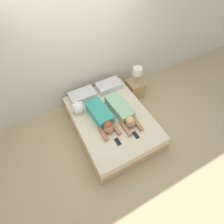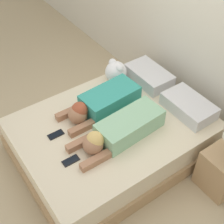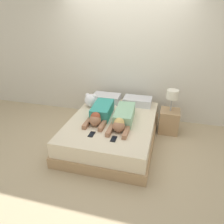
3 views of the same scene
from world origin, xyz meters
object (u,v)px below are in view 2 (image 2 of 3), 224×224
Objects in this scene: person_left at (101,103)px; cell_phone_right at (71,161)px; pillow_head_left at (149,75)px; nightstand at (223,167)px; plush_toy at (116,71)px; cell_phone_left at (56,135)px; bed at (112,137)px; person_right at (120,130)px; pillow_head_right at (189,106)px.

person_left reaches higher than cell_phone_right.
nightstand reaches higher than pillow_head_left.
cell_phone_right is 0.59× the size of plush_toy.
cell_phone_left is (0.15, -1.32, -0.07)m from pillow_head_left.
person_left is at bearing -81.58° from pillow_head_left.
bed is 0.39m from person_left.
pillow_head_left is 0.64× the size of nightstand.
nightstand reaches higher than person_right.
cell_phone_left and cell_phone_right have the same top height.
cell_phone_left is 0.37m from cell_phone_right.
nightstand is (1.53, 0.18, -0.29)m from plush_toy.
person_right is (0.42, -0.07, -0.01)m from person_left.
pillow_head_right is at bearing 69.09° from cell_phone_left.
person_left reaches higher than person_right.
bed is 0.63m from cell_phone_left.
person_left is 0.74m from cell_phone_right.
person_left is 1.37m from nightstand.
person_left reaches higher than pillow_head_right.
nightstand is (1.16, 1.18, -0.16)m from cell_phone_left.
nightstand is (1.20, 0.61, -0.26)m from person_left.
pillow_head_left is 0.56× the size of person_right.
pillow_head_right is at bearing 66.84° from bed.
pillow_head_left is 3.49× the size of cell_phone_left.
plush_toy reaches higher than person_right.
nightstand reaches higher than plush_toy.
cell_phone_right is at bearing -95.83° from pillow_head_right.
cell_phone_right is (-0.02, -0.54, -0.09)m from person_right.
person_left is at bearing 123.54° from cell_phone_right.
pillow_head_left is at bearing 98.42° from person_left.
plush_toy reaches higher than bed.
cell_phone_right is (0.40, -0.61, -0.10)m from person_left.
person_right reaches higher than pillow_head_left.
bed is 2.20× the size of person_left.
person_left is 0.58m from cell_phone_left.
plush_toy is (-0.75, 0.49, 0.04)m from person_right.
nightstand is at bearing 6.89° from plush_toy.
nightstand is (0.77, 0.68, -0.25)m from person_right.
pillow_head_right is 3.49× the size of cell_phone_left.
pillow_head_right is at bearing 81.78° from person_right.
cell_phone_left is at bearing 174.14° from cell_phone_right.
pillow_head_left is at bearing 55.60° from plush_toy.
plush_toy reaches higher than pillow_head_right.
bed is 3.58× the size of pillow_head_right.
person_left is at bearing -125.84° from pillow_head_right.
nightstand is (0.80, 1.22, -0.16)m from cell_phone_right.
person_right reaches higher than cell_phone_right.
plush_toy is (-0.87, -0.32, 0.06)m from pillow_head_right.
cell_phone_left is (-0.18, -0.56, 0.23)m from bed.
pillow_head_right is 0.92m from person_left.
person_right is 3.70× the size of plush_toy.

